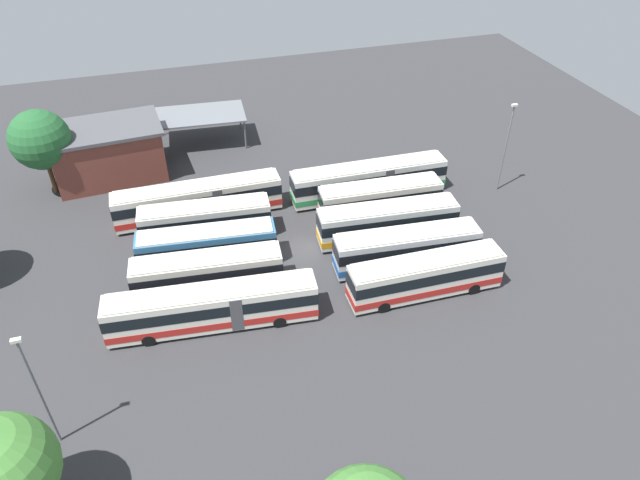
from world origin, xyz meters
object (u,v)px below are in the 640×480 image
object	(u,v)px
bus_row1_slot3	(208,273)
tree_northwest	(0,471)
bus_row1_slot1	(205,221)
bus_row0_slot1	(380,199)
bus_row1_slot4	(213,307)
lamp_post_far_corner	(38,389)
bus_row1_slot2	(207,247)
bus_row1_slot0	(199,200)
bus_row0_slot0	(369,180)
maintenance_shelter	(198,115)
tree_northeast	(40,140)
bus_row0_slot3	(406,248)
lamp_post_near_entrance	(506,145)
depot_building	(108,152)
bus_row0_slot4	(425,276)
bus_row0_slot2	(387,222)

from	to	relation	value
bus_row1_slot3	tree_northwest	size ratio (longest dim) A/B	1.48
bus_row1_slot1	tree_northwest	distance (m)	27.29
bus_row0_slot1	bus_row1_slot4	xyz separation A→B (m)	(17.29, 10.09, 0.00)
bus_row0_slot1	lamp_post_far_corner	distance (m)	33.15
lamp_post_far_corner	bus_row1_slot2	bearing A→B (deg)	-128.08
bus_row1_slot4	bus_row1_slot0	bearing A→B (deg)	-93.45
bus_row0_slot0	bus_row1_slot0	xyz separation A→B (m)	(16.70, -1.19, 0.00)
bus_row0_slot1	bus_row1_slot0	world-z (taller)	same
bus_row1_slot3	bus_row1_slot4	bearing A→B (deg)	87.58
bus_row1_slot4	tree_northwest	world-z (taller)	tree_northwest
maintenance_shelter	lamp_post_far_corner	distance (m)	39.84
bus_row1_slot2	bus_row1_slot1	bearing A→B (deg)	-95.58
bus_row1_slot3	tree_northeast	distance (m)	23.73
bus_row0_slot3	lamp_post_near_entrance	size ratio (longest dim) A/B	1.34
maintenance_shelter	tree_northeast	xyz separation A→B (m)	(15.68, 6.59, 2.55)
bus_row1_slot1	tree_northeast	distance (m)	18.77
bus_row0_slot0	bus_row0_slot3	bearing A→B (deg)	85.23
bus_row1_slot3	tree_northeast	bearing A→B (deg)	-56.73
bus_row1_slot2	bus_row1_slot3	xyz separation A→B (m)	(0.46, 3.47, 0.00)
tree_northeast	bus_row1_slot4	bearing A→B (deg)	118.25
bus_row1_slot1	depot_building	distance (m)	16.05
bus_row1_slot1	bus_row1_slot3	bearing A→B (deg)	83.49
bus_row0_slot0	lamp_post_far_corner	world-z (taller)	lamp_post_far_corner
bus_row0_slot0	bus_row1_slot3	size ratio (longest dim) A/B	1.30
bus_row0_slot0	bus_row0_slot3	size ratio (longest dim) A/B	1.26
maintenance_shelter	lamp_post_near_entrance	size ratio (longest dim) A/B	1.15
depot_building	bus_row0_slot3	bearing A→B (deg)	136.00
lamp_post_near_entrance	tree_northeast	world-z (taller)	lamp_post_near_entrance
bus_row0_slot4	bus_row1_slot3	xyz separation A→B (m)	(16.49, -5.30, -0.00)
depot_building	lamp_post_far_corner	world-z (taller)	lamp_post_far_corner
bus_row1_slot4	lamp_post_far_corner	xyz separation A→B (m)	(10.85, 7.17, 3.09)
bus_row1_slot4	lamp_post_far_corner	world-z (taller)	lamp_post_far_corner
lamp_post_far_corner	lamp_post_near_entrance	world-z (taller)	lamp_post_near_entrance
bus_row0_slot2	bus_row1_slot2	distance (m)	15.98
bus_row1_slot0	bus_row1_slot4	bearing A→B (deg)	86.55
bus_row0_slot4	bus_row0_slot0	bearing A→B (deg)	-93.56
bus_row0_slot4	bus_row1_slot2	size ratio (longest dim) A/B	1.07
bus_row1_slot2	lamp_post_far_corner	xyz separation A→B (m)	(11.48, 14.65, 3.09)
tree_northeast	bus_row1_slot1	bearing A→B (deg)	138.23
bus_row1_slot2	tree_northwest	bearing A→B (deg)	57.17
bus_row1_slot1	bus_row1_slot4	bearing A→B (deg)	84.92
bus_row0_slot3	bus_row1_slot4	size ratio (longest dim) A/B	0.79
bus_row0_slot3	bus_row1_slot0	distance (m)	20.11
bus_row1_slot1	depot_building	bearing A→B (deg)	-60.13
maintenance_shelter	bus_row0_slot2	bearing A→B (deg)	119.82
bus_row0_slot0	bus_row1_slot2	xyz separation A→B (m)	(16.97, 6.25, -0.00)
bus_row1_slot4	depot_building	bearing A→B (deg)	-74.56
lamp_post_far_corner	tree_northeast	bearing A→B (deg)	-86.63
bus_row0_slot4	maintenance_shelter	size ratio (longest dim) A/B	1.17
tree_northeast	tree_northwest	xyz separation A→B (m)	(-0.51, 35.88, -0.70)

